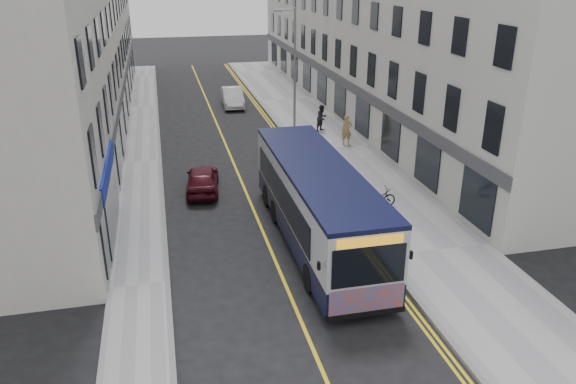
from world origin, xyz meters
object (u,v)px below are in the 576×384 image
car_maroon (203,179)px  city_bus (317,202)px  bicycle (377,198)px  pedestrian_near (347,130)px  pedestrian_far (322,118)px  streetlamp (293,72)px  car_white (233,97)px

car_maroon → city_bus: bearing=127.5°
city_bus → bicycle: city_bus is taller
pedestrian_near → pedestrian_far: (-0.62, 3.22, -0.04)m
city_bus → car_maroon: city_bus is taller
city_bus → car_maroon: bearing=120.9°
bicycle → pedestrian_near: bearing=-14.6°
bicycle → car_maroon: (-7.45, 4.05, 0.06)m
pedestrian_near → pedestrian_far: bearing=110.2°
car_maroon → streetlamp: bearing=-125.3°
bicycle → car_white: 21.52m
city_bus → car_white: size_ratio=2.60×
bicycle → pedestrian_far: bearing=-9.3°
streetlamp → bicycle: size_ratio=4.50×
bicycle → pedestrian_near: (1.72, 9.47, 0.43)m
bicycle → pedestrian_far: size_ratio=1.04×
city_bus → car_maroon: (-3.90, 6.53, -1.14)m
pedestrian_far → pedestrian_near: bearing=-113.4°
streetlamp → pedestrian_far: streetlamp is taller
pedestrian_far → car_maroon: 12.16m
streetlamp → car_maroon: size_ratio=2.10×
pedestrian_near → car_maroon: bearing=-140.1°
bicycle → streetlamp: bearing=2.2°
bicycle → city_bus: bearing=120.7°
pedestrian_near → car_white: (-5.35, 11.74, -0.30)m
city_bus → car_maroon: size_ratio=2.96×
pedestrian_near → car_maroon: pedestrian_near is taller
streetlamp → pedestrian_far: 4.50m
streetlamp → car_white: bearing=103.0°
city_bus → car_white: city_bus is taller
bicycle → pedestrian_near: pedestrian_near is taller
city_bus → streetlamp: bearing=80.3°
pedestrian_near → car_white: size_ratio=0.41×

